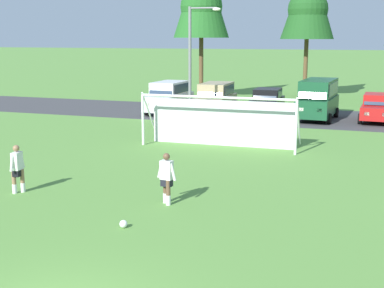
% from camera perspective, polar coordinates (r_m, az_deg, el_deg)
% --- Properties ---
extents(ground_plane, '(400.00, 400.00, 0.00)m').
position_cam_1_polar(ground_plane, '(23.61, 5.52, -1.23)').
color(ground_plane, '#598C3D').
extents(parking_lot_strip, '(52.00, 8.40, 0.01)m').
position_cam_1_polar(parking_lot_strip, '(35.50, 10.21, 2.92)').
color(parking_lot_strip, '#3D3D3F').
rests_on(parking_lot_strip, ground).
extents(soccer_ball, '(0.22, 0.22, 0.22)m').
position_cam_1_polar(soccer_ball, '(14.87, -7.38, -8.52)').
color(soccer_ball, white).
rests_on(soccer_ball, ground).
extents(soccer_goal, '(7.46, 2.11, 2.57)m').
position_cam_1_polar(soccer_goal, '(25.26, 3.07, 2.62)').
color(soccer_goal, white).
rests_on(soccer_goal, ground).
extents(player_midfield_center, '(0.72, 0.34, 1.64)m').
position_cam_1_polar(player_midfield_center, '(16.58, -2.74, -3.74)').
color(player_midfield_center, brown).
rests_on(player_midfield_center, ground).
extents(player_winger_left, '(0.32, 0.74, 1.64)m').
position_cam_1_polar(player_winger_left, '(18.69, -18.24, -2.57)').
color(player_winger_left, '#936B4C').
rests_on(player_winger_left, ground).
extents(parked_car_slot_far_left, '(2.27, 4.67, 2.16)m').
position_cam_1_polar(parked_car_slot_far_left, '(36.39, -2.47, 5.06)').
color(parked_car_slot_far_left, silver).
rests_on(parked_car_slot_far_left, ground).
extents(parked_car_slot_left, '(2.21, 4.64, 2.16)m').
position_cam_1_polar(parked_car_slot_left, '(35.38, 2.56, 4.87)').
color(parked_car_slot_left, tan).
rests_on(parked_car_slot_left, ground).
extents(parked_car_slot_center_left, '(2.11, 4.24, 1.72)m').
position_cam_1_polar(parked_car_slot_center_left, '(36.37, 8.08, 4.58)').
color(parked_car_slot_center_left, black).
rests_on(parked_car_slot_center_left, ground).
extents(parked_car_slot_center, '(2.45, 4.93, 2.52)m').
position_cam_1_polar(parked_car_slot_center, '(34.50, 13.39, 4.79)').
color(parked_car_slot_center, '#194C2D').
rests_on(parked_car_slot_center, ground).
extents(parked_car_slot_center_right, '(2.20, 4.29, 1.72)m').
position_cam_1_polar(parked_car_slot_center_right, '(34.63, 19.35, 3.70)').
color(parked_car_slot_center_right, red).
rests_on(parked_car_slot_center_right, ground).
extents(tree_mid_left, '(4.47, 4.47, 11.93)m').
position_cam_1_polar(tree_mid_left, '(46.91, 12.39, 14.92)').
color(tree_mid_left, brown).
rests_on(tree_mid_left, ground).
extents(street_lamp, '(2.00, 0.32, 6.86)m').
position_cam_1_polar(street_lamp, '(31.36, 0.11, 8.54)').
color(street_lamp, slate).
rests_on(street_lamp, ground).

